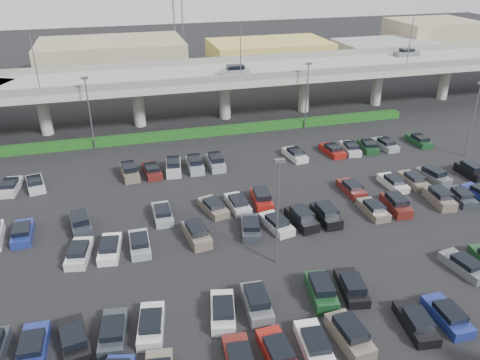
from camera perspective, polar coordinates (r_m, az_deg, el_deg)
The scene contains 6 objects.
ground at distance 49.73m, azimuth 1.30°, elevation -4.66°, with size 280.00×280.00×0.00m, color black.
overpass at distance 76.05m, azimuth -5.80°, elevation 12.16°, with size 150.00×13.00×15.80m.
hedge at distance 71.43m, azimuth -4.41°, elevation 5.84°, with size 66.00×1.60×1.10m, color #133C11.
parked_cars at distance 45.69m, azimuth 2.24°, elevation -6.87°, with size 63.13×41.69×1.67m.
light_poles at distance 47.66m, azimuth -4.07°, elevation 2.30°, with size 66.90×48.38×10.30m.
distant_buildings at distance 107.70m, azimuth -1.78°, elevation 14.81°, with size 138.00×24.00×9.00m.
Camera 1 is at (-12.28, -40.67, 25.84)m, focal length 35.00 mm.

